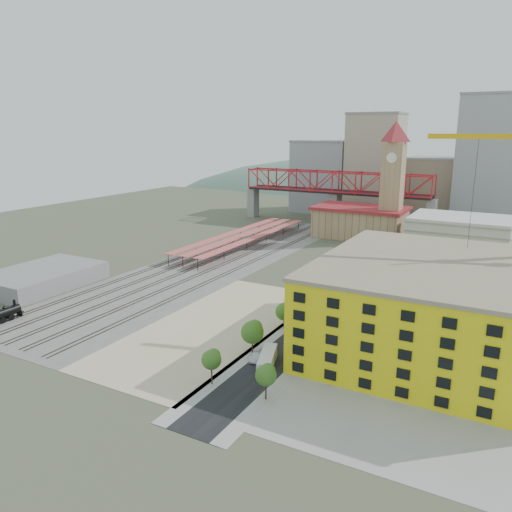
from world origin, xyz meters
The scene contains 30 objects.
ground centered at (0.00, 0.00, 0.00)m, with size 400.00×400.00×0.00m, color #474C38.
ballast_strip centered at (-36.00, 17.50, 0.03)m, with size 36.00×165.00×0.06m, color #605E59.
dirt_lot centered at (-4.00, -31.50, 0.03)m, with size 28.00×67.00×0.06m, color tan.
street_asphalt centered at (16.00, 15.00, 0.03)m, with size 12.00×170.00×0.06m, color black.
sidewalk_west centered at (10.50, 15.00, 0.02)m, with size 3.00×170.00×0.04m, color gray.
sidewalk_east centered at (21.50, 15.00, 0.02)m, with size 3.00×170.00×0.04m, color gray.
construction_pad centered at (45.00, -20.00, 0.03)m, with size 50.00×90.00×0.06m, color gray.
rail_tracks centered at (-37.80, 17.50, 0.15)m, with size 26.56×160.00×0.18m.
platform_canopies centered at (-41.00, 45.00, 3.99)m, with size 16.00×80.00×4.12m.
station_hall centered at (-5.00, 82.00, 6.67)m, with size 38.00×24.00×13.10m.
clock_tower centered at (8.00, 79.99, 28.70)m, with size 12.00×12.00×52.00m.
parking_garage centered at (36.00, 70.00, 7.00)m, with size 34.00×26.00×14.00m, color silver.
truss_bridge centered at (-25.00, 105.00, 18.86)m, with size 94.00×9.60×25.60m.
construction_building centered at (42.00, -20.00, 9.41)m, with size 44.60×50.60×18.80m.
warehouse centered at (-66.00, -30.00, 2.50)m, with size 22.00×32.00×5.00m, color gray.
street_trees centered at (16.00, 5.00, 0.00)m, with size 15.40×124.40×8.00m.
skyline centered at (7.47, 142.31, 22.81)m, with size 133.00×46.00×60.00m.
distant_hills centered at (45.28, 260.00, -79.54)m, with size 647.00×264.00×227.00m.
site_trailer_a centered at (16.00, -43.94, 1.36)m, with size 2.61×9.91×2.71m, color silver.
site_trailer_b centered at (16.00, -26.57, 1.18)m, with size 2.27×8.62×2.36m, color silver.
site_trailer_c centered at (16.00, -13.31, 1.20)m, with size 2.31×8.78×2.40m, color silver.
site_trailer_d centered at (16.00, 1.00, 1.19)m, with size 2.29×8.71×2.38m, color silver.
car_0 centered at (13.00, -39.57, 0.76)m, with size 1.80×4.47×1.52m, color silver.
car_1 centered at (13.00, -42.80, 0.75)m, with size 1.59×4.55×1.50m, color #9FA0A5.
car_2 centered at (13.00, -0.74, 0.78)m, with size 2.58×5.60×1.56m, color black.
car_3 centered at (13.00, 11.41, 0.70)m, with size 1.97×4.85×1.41m, color #1B204F.
car_4 centered at (19.00, -27.83, 0.80)m, with size 1.88×4.68×1.60m, color silver.
car_5 centered at (19.00, -18.28, 0.67)m, with size 1.42×4.06×1.34m, color #939297.
car_6 centered at (19.00, 15.45, 0.71)m, with size 2.36×5.13×1.42m, color black.
car_7 centered at (19.00, 36.41, 0.67)m, with size 1.88×4.63×1.34m, color #1B1F4E.
Camera 1 is at (56.79, -122.72, 44.69)m, focal length 35.00 mm.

